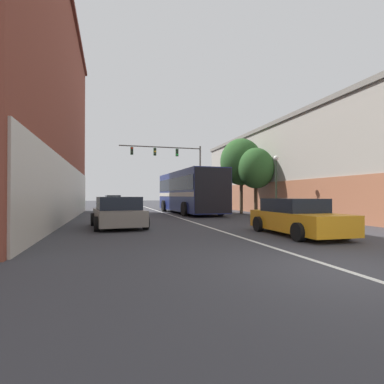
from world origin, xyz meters
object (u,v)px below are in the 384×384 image
(street_tree_near, at_px, (256,168))
(traffic_signal_gantry, at_px, (175,161))
(bus, at_px, (189,190))
(parked_car_left_near, at_px, (113,202))
(street_lamp, at_px, (276,182))
(street_tree_far, at_px, (241,162))
(hatchback_foreground, at_px, (296,218))
(parked_car_left_mid, at_px, (118,213))

(street_tree_near, bearing_deg, traffic_signal_gantry, 108.60)
(bus, distance_m, parked_car_left_near, 13.51)
(parked_car_left_near, height_order, street_lamp, street_lamp)
(traffic_signal_gantry, relative_size, street_tree_far, 1.49)
(traffic_signal_gantry, bearing_deg, street_lamp, -78.90)
(parked_car_left_near, distance_m, street_tree_near, 18.22)
(hatchback_foreground, bearing_deg, traffic_signal_gantry, 0.46)
(bus, bearing_deg, parked_car_left_mid, 145.68)
(hatchback_foreground, bearing_deg, street_tree_near, -19.30)
(bus, xyz_separation_m, hatchback_foreground, (0.37, -13.60, -1.21))
(street_tree_far, bearing_deg, street_tree_near, -68.30)
(hatchback_foreground, height_order, street_lamp, street_lamp)
(street_tree_near, xyz_separation_m, street_tree_far, (-0.55, 1.38, 0.61))
(parked_car_left_near, distance_m, parked_car_left_mid, 21.51)
(hatchback_foreground, distance_m, parked_car_left_mid, 7.47)
(bus, xyz_separation_m, parked_car_left_near, (-5.78, 12.16, -1.16))
(parked_car_left_near, xyz_separation_m, street_tree_far, (9.71, -13.42, 3.40))
(street_lamp, relative_size, street_tree_near, 0.77)
(hatchback_foreground, height_order, traffic_signal_gantry, traffic_signal_gantry)
(parked_car_left_mid, bearing_deg, street_lamp, -80.67)
(street_lamp, height_order, street_tree_far, street_tree_far)
(parked_car_left_near, xyz_separation_m, parked_car_left_mid, (0.01, -21.51, -0.03))
(bus, bearing_deg, traffic_signal_gantry, -7.13)
(bus, xyz_separation_m, parked_car_left_mid, (-5.77, -9.34, -1.19))
(bus, height_order, street_tree_far, street_tree_far)
(hatchback_foreground, relative_size, street_tree_near, 0.87)
(bus, distance_m, street_tree_far, 4.70)
(parked_car_left_near, relative_size, street_lamp, 1.06)
(bus, xyz_separation_m, street_tree_far, (3.94, -1.25, 2.24))
(bus, distance_m, parked_car_left_mid, 11.05)
(hatchback_foreground, relative_size, street_lamp, 1.12)
(parked_car_left_mid, relative_size, traffic_signal_gantry, 0.46)
(street_lamp, bearing_deg, traffic_signal_gantry, 101.10)
(hatchback_foreground, relative_size, street_tree_far, 0.73)
(parked_car_left_mid, height_order, traffic_signal_gantry, traffic_signal_gantry)
(parked_car_left_near, height_order, traffic_signal_gantry, traffic_signal_gantry)
(parked_car_left_mid, xyz_separation_m, traffic_signal_gantry, (6.45, 18.01, 4.51))
(hatchback_foreground, distance_m, traffic_signal_gantry, 22.72)
(hatchback_foreground, bearing_deg, bus, 2.83)
(street_lamp, relative_size, street_tree_far, 0.65)
(bus, bearing_deg, street_tree_near, -123.04)
(bus, height_order, street_lamp, street_lamp)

